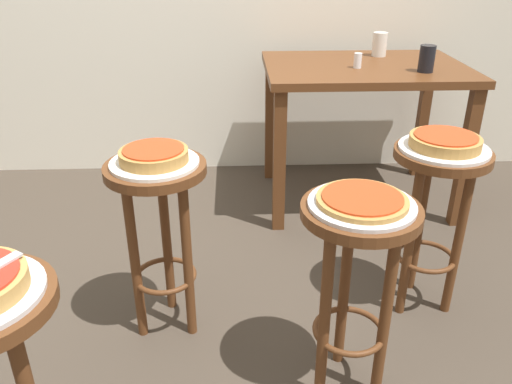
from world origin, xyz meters
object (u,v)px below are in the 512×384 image
(cup_far_edge, at_px, (380,44))
(condiment_shaker, at_px, (358,61))
(stool_rear, at_px, (436,196))
(serving_plate_rear, at_px, (444,149))
(pizza_rear, at_px, (445,141))
(cup_near_edge, at_px, (427,59))
(stool_middle, at_px, (356,261))
(stool_leftside, at_px, (159,213))
(pizza_middle, at_px, (362,200))
(pizza_leftside, at_px, (154,155))
(serving_plate_middle, at_px, (362,205))
(dining_table, at_px, (363,87))
(serving_plate_leftside, at_px, (155,163))

(cup_far_edge, relative_size, condiment_shaker, 1.71)
(stool_rear, bearing_deg, serving_plate_rear, 180.00)
(stool_rear, xyz_separation_m, pizza_rear, (0.00, 0.00, 0.22))
(stool_rear, height_order, cup_near_edge, cup_near_edge)
(stool_middle, height_order, stool_leftside, same)
(pizza_middle, relative_size, pizza_leftside, 1.13)
(cup_near_edge, height_order, cup_far_edge, same)
(serving_plate_middle, distance_m, dining_table, 1.43)
(stool_leftside, distance_m, cup_near_edge, 1.54)
(serving_plate_middle, distance_m, stool_leftside, 0.74)
(stool_leftside, xyz_separation_m, serving_plate_rear, (1.03, 0.08, 0.19))
(stool_middle, bearing_deg, cup_far_edge, 74.15)
(pizza_middle, distance_m, cup_far_edge, 1.67)
(pizza_leftside, relative_size, condiment_shaker, 3.12)
(serving_plate_leftside, height_order, pizza_leftside, pizza_leftside)
(serving_plate_middle, xyz_separation_m, pizza_leftside, (-0.63, 0.33, 0.03))
(pizza_middle, bearing_deg, condiment_shaker, 78.36)
(serving_plate_rear, relative_size, cup_far_edge, 2.52)
(pizza_rear, xyz_separation_m, condiment_shaker, (-0.13, 0.90, 0.10))
(pizza_leftside, height_order, cup_near_edge, cup_near_edge)
(stool_middle, distance_m, condiment_shaker, 1.38)
(serving_plate_middle, xyz_separation_m, cup_near_edge, (0.59, 1.21, 0.15))
(stool_rear, distance_m, serving_plate_rear, 0.19)
(pizza_leftside, distance_m, dining_table, 1.43)
(serving_plate_leftside, xyz_separation_m, dining_table, (0.96, 1.06, -0.03))
(serving_plate_rear, distance_m, pizza_rear, 0.03)
(serving_plate_middle, height_order, pizza_leftside, pizza_leftside)
(pizza_leftside, distance_m, condiment_shaker, 1.33)
(pizza_leftside, bearing_deg, condiment_shaker, 47.37)
(serving_plate_leftside, distance_m, condiment_shaker, 1.34)
(pizza_rear, height_order, dining_table, dining_table)
(pizza_middle, relative_size, cup_far_edge, 2.05)
(stool_rear, xyz_separation_m, cup_far_edge, (0.06, 1.18, 0.35))
(serving_plate_rear, height_order, cup_near_edge, cup_near_edge)
(stool_middle, distance_m, cup_near_edge, 1.39)
(stool_leftside, relative_size, cup_far_edge, 5.34)
(serving_plate_leftside, distance_m, cup_near_edge, 1.51)
(pizza_leftside, bearing_deg, cup_near_edge, 35.90)
(serving_plate_leftside, height_order, dining_table, dining_table)
(pizza_middle, bearing_deg, pizza_rear, 46.55)
(pizza_middle, bearing_deg, serving_plate_rear, 46.55)
(pizza_leftside, height_order, cup_far_edge, cup_far_edge)
(stool_leftside, bearing_deg, dining_table, 47.62)
(serving_plate_leftside, height_order, condiment_shaker, condiment_shaker)
(condiment_shaker, bearing_deg, pizza_rear, -82.03)
(stool_middle, xyz_separation_m, serving_plate_middle, (0.00, 0.00, 0.19))
(stool_leftside, distance_m, pizza_leftside, 0.22)
(pizza_middle, bearing_deg, cup_far_edge, 74.15)
(cup_far_edge, xyz_separation_m, condiment_shaker, (-0.18, -0.28, -0.03))
(pizza_middle, height_order, stool_rear, pizza_middle)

